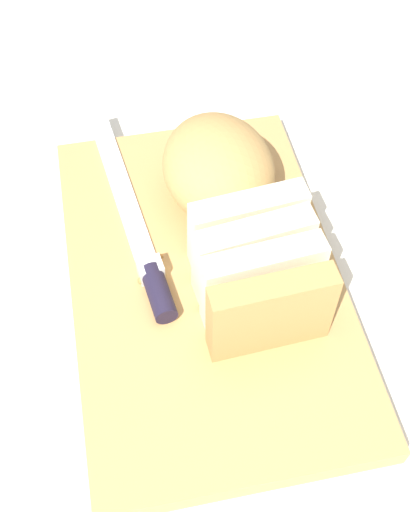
# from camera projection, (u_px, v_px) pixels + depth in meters

# --- Properties ---
(ground_plane) EXTENTS (3.00, 3.00, 0.00)m
(ground_plane) POSITION_uv_depth(u_px,v_px,m) (205.00, 288.00, 0.65)
(ground_plane) COLOR silver
(cutting_board) EXTENTS (0.42, 0.27, 0.02)m
(cutting_board) POSITION_uv_depth(u_px,v_px,m) (205.00, 281.00, 0.64)
(cutting_board) COLOR tan
(cutting_board) RESTS_ON ground_plane
(bread_loaf) EXTENTS (0.26, 0.13, 0.09)m
(bread_loaf) POSITION_uv_depth(u_px,v_px,m) (233.00, 206.00, 0.62)
(bread_loaf) COLOR tan
(bread_loaf) RESTS_ON cutting_board
(bread_knife) EXTENTS (0.29, 0.07, 0.02)m
(bread_knife) POSITION_uv_depth(u_px,v_px,m) (145.00, 254.00, 0.64)
(bread_knife) COLOR silver
(bread_knife) RESTS_ON cutting_board
(crumb_near_knife) EXTENTS (0.01, 0.01, 0.01)m
(crumb_near_knife) POSITION_uv_depth(u_px,v_px,m) (141.00, 280.00, 0.62)
(crumb_near_knife) COLOR #A8753D
(crumb_near_knife) RESTS_ON cutting_board
(crumb_near_loaf) EXTENTS (0.00, 0.00, 0.00)m
(crumb_near_loaf) POSITION_uv_depth(u_px,v_px,m) (256.00, 248.00, 0.65)
(crumb_near_loaf) COLOR #A8753D
(crumb_near_loaf) RESTS_ON cutting_board
(crumb_stray_left) EXTENTS (0.00, 0.00, 0.00)m
(crumb_stray_left) POSITION_uv_depth(u_px,v_px,m) (161.00, 256.00, 0.64)
(crumb_stray_left) COLOR #A8753D
(crumb_stray_left) RESTS_ON cutting_board
(crumb_stray_right) EXTENTS (0.01, 0.01, 0.01)m
(crumb_stray_right) POSITION_uv_depth(u_px,v_px,m) (156.00, 293.00, 0.61)
(crumb_stray_right) COLOR #A8753D
(crumb_stray_right) RESTS_ON cutting_board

